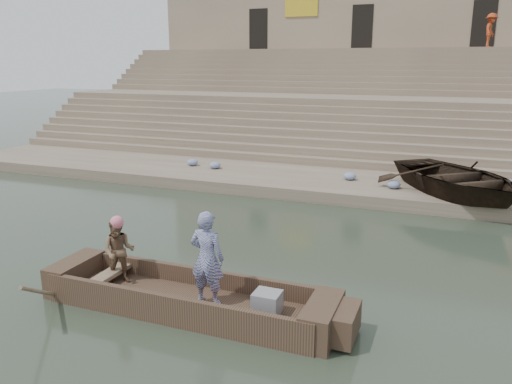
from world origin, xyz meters
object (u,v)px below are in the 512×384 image
Objects in this scene: standing_man at (207,258)px; television at (267,303)px; main_rowboat at (187,304)px; rowing_man at (119,251)px; beached_rowboat at (457,178)px; pedestrian at (491,30)px.

television is at bearing 179.52° from standing_man.
main_rowboat is at bearing -2.28° from standing_man.
rowing_man is at bearing -5.72° from standing_man.
standing_man reaches higher than beached_rowboat.
main_rowboat is 25.02m from pedestrian.
television is at bearing -146.47° from beached_rowboat.
rowing_man is 2.83× the size of television.
standing_man is 1.30m from television.
television is at bearing -0.00° from main_rowboat.
pedestrian is (4.16, 23.61, 5.67)m from television.
television reaches higher than main_rowboat.
rowing_man is 10.82m from beached_rowboat.
main_rowboat is 3.84× the size of rowing_man.
television is (1.12, 0.01, -0.67)m from standing_man.
rowing_man is at bearing 174.29° from main_rowboat.
beached_rowboat is at bearing 31.13° from rowing_man.
beached_rowboat is (4.56, 9.08, 0.82)m from main_rowboat.
rowing_man reaches higher than beached_rowboat.
pedestrian is at bearing 47.20° from beached_rowboat.
pedestrian is at bearing 80.02° from television.
television is at bearing -177.17° from pedestrian.
standing_man is 9.98m from beached_rowboat.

